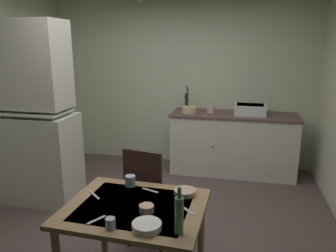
% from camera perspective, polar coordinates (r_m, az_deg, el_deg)
% --- Properties ---
extents(ground_plane, '(5.25, 5.25, 0.00)m').
position_cam_1_polar(ground_plane, '(3.60, -4.34, -17.81)').
color(ground_plane, brown).
extents(wall_back, '(4.22, 0.10, 2.61)m').
position_cam_1_polar(wall_back, '(5.20, 2.35, 7.66)').
color(wall_back, beige).
rests_on(wall_back, ground).
extents(hutch_cabinet, '(1.05, 0.55, 2.18)m').
position_cam_1_polar(hutch_cabinet, '(4.20, -23.17, 0.93)').
color(hutch_cabinet, silver).
rests_on(hutch_cabinet, ground).
extents(counter_cabinet, '(1.84, 0.64, 0.92)m').
position_cam_1_polar(counter_cabinet, '(4.93, 11.40, -3.07)').
color(counter_cabinet, silver).
rests_on(counter_cabinet, ground).
extents(sink_basin, '(0.44, 0.34, 0.15)m').
position_cam_1_polar(sink_basin, '(4.81, 14.36, 2.87)').
color(sink_basin, white).
rests_on(sink_basin, counter_cabinet).
extents(hand_pump, '(0.05, 0.27, 0.39)m').
position_cam_1_polar(hand_pump, '(4.89, 3.32, 4.58)').
color(hand_pump, '#232328').
rests_on(hand_pump, counter_cabinet).
extents(mixing_bowl_counter, '(0.22, 0.22, 0.09)m').
position_cam_1_polar(mixing_bowl_counter, '(4.81, 3.81, 2.92)').
color(mixing_bowl_counter, beige).
rests_on(mixing_bowl_counter, counter_cabinet).
extents(stoneware_crock, '(0.12, 0.12, 0.11)m').
position_cam_1_polar(stoneware_crock, '(4.84, 7.63, 3.01)').
color(stoneware_crock, beige).
rests_on(stoneware_crock, counter_cabinet).
extents(dining_table, '(1.04, 0.86, 0.77)m').
position_cam_1_polar(dining_table, '(2.48, -5.85, -16.05)').
color(dining_table, '#93704C').
rests_on(dining_table, ground).
extents(chair_far_side, '(0.47, 0.47, 1.00)m').
position_cam_1_polar(chair_far_side, '(3.10, -3.56, -12.31)').
color(chair_far_side, '#38221C').
rests_on(chair_far_side, ground).
extents(serving_bowl_wide, '(0.17, 0.17, 0.04)m').
position_cam_1_polar(serving_bowl_wide, '(2.57, 3.03, -11.63)').
color(serving_bowl_wide, tan).
rests_on(serving_bowl_wide, dining_table).
extents(soup_bowl_small, '(0.19, 0.19, 0.04)m').
position_cam_1_polar(soup_bowl_small, '(2.14, -3.80, -17.30)').
color(soup_bowl_small, white).
rests_on(soup_bowl_small, dining_table).
extents(sauce_dish, '(0.11, 0.11, 0.05)m').
position_cam_1_polar(sauce_dish, '(2.33, -3.84, -14.42)').
color(sauce_dish, tan).
rests_on(sauce_dish, dining_table).
extents(mug_tall, '(0.08, 0.08, 0.09)m').
position_cam_1_polar(mug_tall, '(2.71, -6.73, -9.66)').
color(mug_tall, '#9EB2C6').
rests_on(mug_tall, dining_table).
extents(teacup_mint, '(0.06, 0.06, 0.07)m').
position_cam_1_polar(teacup_mint, '(2.17, -10.20, -16.67)').
color(teacup_mint, '#9EB2C6').
rests_on(teacup_mint, dining_table).
extents(glass_bottle, '(0.06, 0.06, 0.31)m').
position_cam_1_polar(glass_bottle, '(2.05, 1.99, -15.43)').
color(glass_bottle, '#4C7F56').
rests_on(glass_bottle, dining_table).
extents(table_knife, '(0.15, 0.13, 0.00)m').
position_cam_1_polar(table_knife, '(2.63, -13.01, -11.82)').
color(table_knife, silver).
rests_on(table_knife, dining_table).
extents(teaspoon_near_bowl, '(0.09, 0.13, 0.00)m').
position_cam_1_polar(teaspoon_near_bowl, '(2.29, -12.59, -15.97)').
color(teaspoon_near_bowl, beige).
rests_on(teaspoon_near_bowl, dining_table).
extents(teaspoon_by_cup, '(0.10, 0.10, 0.00)m').
position_cam_1_polar(teaspoon_by_cup, '(2.34, 3.67, -14.87)').
color(teaspoon_by_cup, beige).
rests_on(teaspoon_by_cup, dining_table).
extents(serving_spoon, '(0.15, 0.07, 0.00)m').
position_cam_1_polar(serving_spoon, '(2.63, -3.17, -11.36)').
color(serving_spoon, beige).
rests_on(serving_spoon, dining_table).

